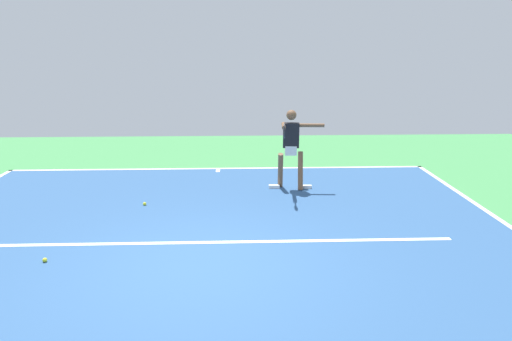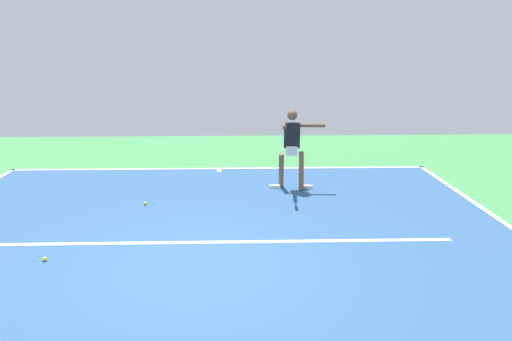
{
  "view_description": "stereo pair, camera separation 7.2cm",
  "coord_description": "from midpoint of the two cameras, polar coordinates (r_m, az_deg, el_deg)",
  "views": [
    {
      "loc": [
        -0.51,
        6.27,
        3.02
      ],
      "look_at": [
        -0.82,
        -1.89,
        0.9
      ],
      "focal_mm": 33.7,
      "sensor_mm": 36.0,
      "label": 1
    },
    {
      "loc": [
        -0.58,
        6.27,
        3.02
      ],
      "look_at": [
        -0.82,
        -1.89,
        0.9
      ],
      "focal_mm": 33.7,
      "sensor_mm": 36.0,
      "label": 2
    }
  ],
  "objects": [
    {
      "name": "court_line_baseline_near",
      "position": [
        12.24,
        -4.67,
        0.25
      ],
      "size": [
        10.49,
        0.1,
        0.01
      ],
      "primitive_type": "cube",
      "color": "white",
      "rests_on": "ground_plane"
    },
    {
      "name": "court_surface",
      "position": [
        6.98,
        -6.57,
        -11.17
      ],
      "size": [
        10.49,
        11.26,
        0.0
      ],
      "primitive_type": "cube",
      "color": "#2D5484",
      "rests_on": "ground_plane"
    },
    {
      "name": "court_line_service",
      "position": [
        7.74,
        -6.12,
        -8.47
      ],
      "size": [
        7.86,
        0.1,
        0.01
      ],
      "primitive_type": "cube",
      "color": "white",
      "rests_on": "ground_plane"
    },
    {
      "name": "tennis_player",
      "position": [
        10.28,
        4.0,
        3.11
      ],
      "size": [
        1.17,
        1.22,
        1.74
      ],
      "rotation": [
        0.0,
        0.0,
        -0.07
      ],
      "color": "brown",
      "rests_on": "ground_plane"
    },
    {
      "name": "ground_plane",
      "position": [
        6.98,
        -6.57,
        -11.19
      ],
      "size": [
        20.32,
        20.32,
        0.0
      ],
      "primitive_type": "plane",
      "color": "#428E4C"
    },
    {
      "name": "tennis_ball_far_corner",
      "position": [
        9.66,
        -13.29,
        -3.87
      ],
      "size": [
        0.07,
        0.07,
        0.07
      ],
      "primitive_type": "sphere",
      "color": "yellow",
      "rests_on": "ground_plane"
    },
    {
      "name": "tennis_ball_by_baseline",
      "position": [
        7.68,
        -24.03,
        -9.68
      ],
      "size": [
        0.07,
        0.07,
        0.07
      ],
      "primitive_type": "sphere",
      "color": "yellow",
      "rests_on": "ground_plane"
    },
    {
      "name": "court_line_centre_mark",
      "position": [
        12.05,
        -4.71,
        0.01
      ],
      "size": [
        0.1,
        0.3,
        0.01
      ],
      "primitive_type": "cube",
      "color": "white",
      "rests_on": "ground_plane"
    }
  ]
}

